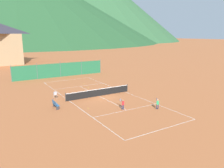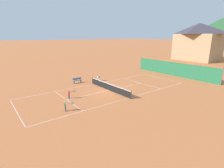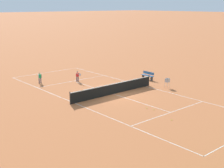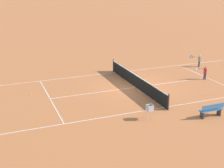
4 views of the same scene
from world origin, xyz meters
name	(u,v)px [view 2 (image 2 of 4)]	position (x,y,z in m)	size (l,w,h in m)	color
ground_plane	(109,90)	(0.00, 0.00, 0.00)	(600.00, 600.00, 0.00)	#BC6638
court_line_markings	(109,90)	(0.00, 0.00, 0.00)	(8.25, 23.85, 0.01)	white
tennis_net	(109,87)	(0.00, 0.00, 0.50)	(9.18, 0.08, 1.06)	#2D2D2D
windscreen_fence_far	(173,69)	(0.00, 15.50, 1.31)	(17.28, 0.08, 2.90)	#236B42
player_near_service	(69,94)	(-0.25, -5.91, 0.64)	(0.38, 0.93, 1.09)	#23284C
player_far_service	(66,105)	(3.05, -7.78, 0.65)	(0.67, 0.86, 1.11)	#23284C
tennis_ball_alley_right	(138,85)	(0.54, 5.24, 0.03)	(0.07, 0.07, 0.07)	#CCE033
tennis_ball_by_net_right	(150,83)	(1.22, 7.48, 0.03)	(0.07, 0.07, 0.07)	#CCE033
tennis_ball_near_corner	(136,86)	(0.69, 4.64, 0.03)	(0.07, 0.07, 0.07)	#CCE033
tennis_ball_by_net_left	(75,89)	(-3.36, -3.76, 0.03)	(0.07, 0.07, 0.07)	#CCE033
ball_hopper	(99,77)	(-5.30, 1.69, 0.65)	(0.36, 0.36, 0.89)	#B7B7BC
courtside_bench	(77,80)	(-6.34, -1.80, 0.45)	(0.36, 1.50, 0.84)	#336699
alpine_chalet	(198,41)	(-8.87, 40.92, 5.82)	(13.00, 10.00, 11.20)	tan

